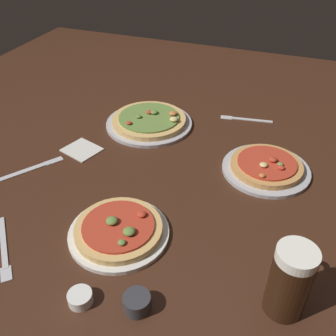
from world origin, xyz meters
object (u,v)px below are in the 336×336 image
at_px(pizza_plate_side, 149,121).
at_px(knife_spare, 32,168).
at_px(pizza_plate_near, 119,230).
at_px(ramekin_sauce, 137,303).
at_px(napkin_folded, 82,149).
at_px(pizza_plate_far, 266,167).
at_px(beer_mug_dark, 290,280).
at_px(ramekin_butter, 80,298).
at_px(fork_left, 4,248).
at_px(fork_spare, 245,119).

bearing_deg(pizza_plate_side, knife_spare, -122.25).
height_order(pizza_plate_near, ramekin_sauce, pizza_plate_near).
bearing_deg(knife_spare, napkin_folded, 57.67).
height_order(pizza_plate_near, pizza_plate_far, pizza_plate_near).
height_order(pizza_plate_side, beer_mug_dark, beer_mug_dark).
relative_size(ramekin_butter, fork_left, 0.31).
height_order(beer_mug_dark, knife_spare, beer_mug_dark).
relative_size(pizza_plate_far, fork_spare, 1.38).
height_order(pizza_plate_far, fork_left, pizza_plate_far).
relative_size(pizza_plate_near, ramekin_sauce, 4.37).
height_order(pizza_plate_near, fork_spare, pizza_plate_near).
relative_size(beer_mug_dark, napkin_folded, 1.54).
bearing_deg(pizza_plate_near, knife_spare, 157.57).
xyz_separation_m(pizza_plate_side, beer_mug_dark, (0.57, -0.61, 0.07)).
bearing_deg(knife_spare, fork_left, -65.26).
relative_size(pizza_plate_far, beer_mug_dark, 1.55).
relative_size(pizza_plate_far, ramekin_butter, 5.09).
height_order(pizza_plate_side, knife_spare, pizza_plate_side).
bearing_deg(fork_spare, pizza_plate_near, -104.70).
xyz_separation_m(pizza_plate_far, ramekin_sauce, (-0.18, -0.59, 0.00)).
height_order(ramekin_sauce, ramekin_butter, ramekin_sauce).
relative_size(pizza_plate_near, beer_mug_dark, 1.47).
xyz_separation_m(pizza_plate_far, fork_left, (-0.56, -0.55, -0.01)).
bearing_deg(knife_spare, pizza_plate_side, 57.75).
relative_size(pizza_plate_side, fork_spare, 1.62).
height_order(fork_spare, knife_spare, same).
xyz_separation_m(pizza_plate_near, napkin_folded, (-0.29, 0.31, -0.01)).
bearing_deg(napkin_folded, pizza_plate_side, 57.80).
distance_m(ramekin_butter, fork_left, 0.27).
relative_size(pizza_plate_side, ramekin_sauce, 5.43).
bearing_deg(ramekin_sauce, fork_spare, 86.41).
xyz_separation_m(fork_left, fork_spare, (0.44, 0.86, -0.00)).
xyz_separation_m(napkin_folded, fork_left, (0.05, -0.45, -0.00)).
xyz_separation_m(napkin_folded, fork_spare, (0.48, 0.41, -0.00)).
xyz_separation_m(pizza_plate_near, fork_left, (-0.25, -0.14, -0.01)).
bearing_deg(pizza_plate_side, pizza_plate_far, -16.79).
bearing_deg(pizza_plate_far, fork_left, -135.44).
bearing_deg(beer_mug_dark, pizza_plate_far, 102.94).
relative_size(pizza_plate_near, ramekin_butter, 4.82).
relative_size(napkin_folded, fork_spare, 0.58).
bearing_deg(beer_mug_dark, napkin_folded, 152.68).
height_order(ramekin_butter, knife_spare, ramekin_butter).
height_order(pizza_plate_near, knife_spare, pizza_plate_near).
bearing_deg(beer_mug_dark, knife_spare, 164.64).
distance_m(pizza_plate_side, napkin_folded, 0.28).
height_order(pizza_plate_near, fork_left, pizza_plate_near).
bearing_deg(napkin_folded, knife_spare, -122.33).
xyz_separation_m(pizza_plate_side, ramekin_butter, (0.15, -0.75, -0.00)).
bearing_deg(pizza_plate_far, fork_spare, 112.47).
bearing_deg(fork_left, beer_mug_dark, 6.96).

